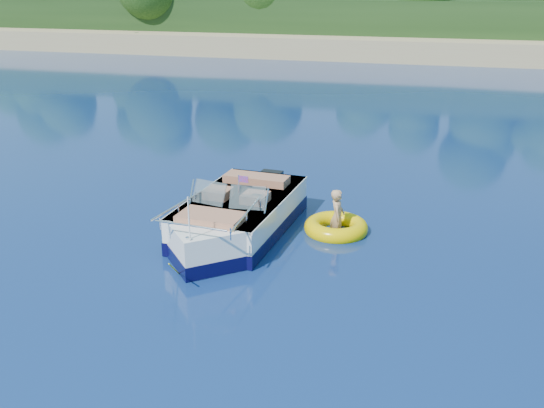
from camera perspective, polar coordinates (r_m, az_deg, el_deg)
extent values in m
plane|color=#0A1A4B|center=(10.51, 2.13, -11.40)|extent=(160.00, 160.00, 0.00)
cube|color=tan|center=(47.00, 13.33, 13.87)|extent=(170.00, 8.00, 2.00)
cube|color=black|center=(73.85, 14.49, 16.43)|extent=(170.00, 56.00, 6.00)
cylinder|color=black|center=(53.16, -6.99, 17.79)|extent=(0.44, 0.44, 3.20)
cylinder|color=black|center=(50.78, 13.84, 17.47)|extent=(0.44, 0.44, 3.60)
cube|color=white|center=(14.13, -2.91, -1.27)|extent=(2.29, 3.95, 1.06)
cube|color=white|center=(12.62, -6.04, -4.14)|extent=(2.01, 2.01, 1.06)
cube|color=black|center=(14.19, -2.90, -1.82)|extent=(2.32, 3.99, 0.30)
cube|color=black|center=(12.68, -6.02, -4.74)|extent=(2.05, 2.05, 0.30)
cube|color=tan|center=(14.29, -2.47, 0.27)|extent=(1.81, 2.78, 0.10)
cube|color=white|center=(13.96, -2.95, 0.64)|extent=(2.33, 3.96, 0.06)
cube|color=black|center=(15.94, -0.06, 1.52)|extent=(0.58, 0.39, 0.91)
cube|color=#8C9EA5|center=(13.43, -5.92, 1.06)|extent=(0.83, 0.43, 0.49)
cube|color=#8C9EA5|center=(13.08, -2.31, 0.62)|extent=(0.80, 0.32, 0.49)
cube|color=#B37153|center=(13.90, -5.08, 0.63)|extent=(0.59, 0.59, 0.40)
cube|color=#B37153|center=(13.57, -1.58, 0.19)|extent=(0.59, 0.59, 0.40)
cube|color=#B37153|center=(14.83, -1.46, 2.00)|extent=(1.61, 0.67, 0.38)
cube|color=#B37153|center=(12.58, -5.76, -1.69)|extent=(1.38, 0.85, 0.34)
cylinder|color=white|center=(11.62, -7.84, -1.32)|extent=(0.03, 0.03, 0.86)
cube|color=red|center=(12.98, -2.71, 2.34)|extent=(0.22, 0.03, 0.14)
cube|color=silver|center=(11.73, -7.85, -3.22)|extent=(0.11, 0.07, 0.05)
cylinder|color=yellow|center=(11.73, -9.18, -6.06)|extent=(0.32, 1.05, 0.77)
torus|color=#F6CB00|center=(14.17, 6.04, -2.22)|extent=(1.89, 1.89, 0.39)
torus|color=red|center=(14.16, 6.05, -2.15)|extent=(1.55, 1.55, 0.13)
imported|color=tan|center=(14.20, 6.10, -2.60)|extent=(0.45, 0.78, 1.45)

